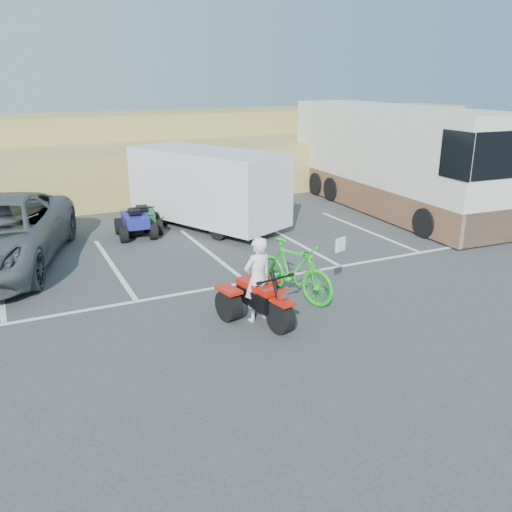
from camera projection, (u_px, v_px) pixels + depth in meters
name	position (u px, v px, depth m)	size (l,w,h in m)	color
ground	(296.00, 321.00, 11.05)	(100.00, 100.00, 0.00)	#353537
parking_stripes	(251.00, 258.00, 14.89)	(28.00, 5.16, 0.01)	white
grass_embankment	(123.00, 155.00, 23.85)	(40.00, 8.50, 3.10)	#9C8747
red_trike_atv	(262.00, 322.00, 11.00)	(1.28, 1.71, 1.11)	red
rider	(258.00, 279.00, 10.84)	(0.64, 0.42, 1.77)	white
green_dirt_bike	(293.00, 270.00, 11.98)	(0.63, 2.23, 1.34)	#14BF19
cargo_trailer	(207.00, 186.00, 17.58)	(4.18, 5.78, 2.51)	silver
rv_motorhome	(391.00, 166.00, 19.86)	(3.10, 10.37, 3.68)	silver
quad_atv_blue	(136.00, 237.00, 16.85)	(1.11, 1.48, 0.97)	navy
quad_atv_green	(144.00, 232.00, 17.34)	(1.08, 1.45, 0.95)	#125021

